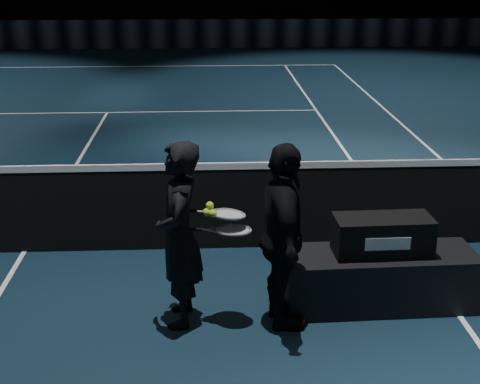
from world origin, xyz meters
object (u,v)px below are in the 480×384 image
object	(u,v)px
racket_lower	(234,230)
tennis_balls	(210,211)
racket_upper	(228,214)
racket_bag	(382,235)
player_b	(283,238)
player_a	(179,235)
player_bench	(379,279)

from	to	relation	value
racket_lower	tennis_balls	world-z (taller)	tennis_balls
racket_upper	racket_bag	bearing A→B (deg)	10.30
racket_bag	player_b	size ratio (longest dim) A/B	0.53
player_b	tennis_balls	xyz separation A→B (m)	(-0.59, 0.07, 0.22)
racket_bag	player_a	distance (m)	1.76
player_a	racket_lower	xyz separation A→B (m)	(0.45, -0.05, 0.06)
player_bench	player_a	xyz separation A→B (m)	(-1.74, -0.19, 0.54)
racket_lower	player_bench	bearing A→B (deg)	16.52
racket_bag	player_a	bearing A→B (deg)	-175.61
racket_bag	tennis_balls	distance (m)	1.54
player_b	tennis_balls	world-z (taller)	player_b
player_bench	tennis_balls	size ratio (longest dim) A/B	13.96
player_a	player_b	bearing A→B (deg)	84.98
racket_upper	tennis_balls	world-z (taller)	tennis_balls
player_b	racket_bag	bearing A→B (deg)	-75.49
player_bench	racket_bag	xyz separation A→B (m)	(0.00, 0.00, 0.42)
racket_bag	racket_lower	size ratio (longest dim) A/B	1.23
player_a	racket_upper	size ratio (longest dim) A/B	2.33
player_a	tennis_balls	bearing A→B (deg)	86.11
racket_lower	racket_upper	distance (m)	0.14
racket_upper	tennis_balls	distance (m)	0.15
racket_lower	tennis_balls	xyz separation A→B (m)	(-0.19, 0.03, 0.16)
racket_bag	player_b	distance (m)	0.95
player_a	player_b	xyz separation A→B (m)	(0.85, -0.09, 0.00)
tennis_balls	racket_lower	bearing A→B (deg)	-7.66
racket_lower	racket_upper	bearing A→B (deg)	141.34
racket_lower	tennis_balls	bearing A→B (deg)	178.53
player_bench	tennis_balls	bearing A→B (deg)	-173.72
player_a	racket_upper	xyz separation A→B (m)	(0.40, -0.00, 0.18)
player_a	tennis_balls	distance (m)	0.34
player_bench	racket_lower	size ratio (longest dim) A/B	2.46
player_a	player_bench	bearing A→B (deg)	97.32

